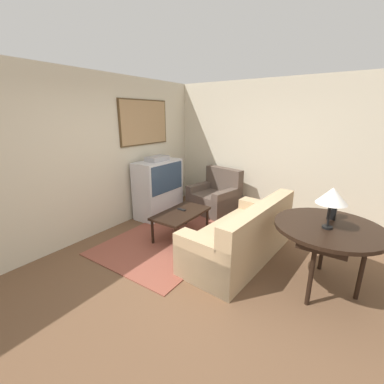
% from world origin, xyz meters
% --- Properties ---
extents(ground_plane, '(12.00, 12.00, 0.00)m').
position_xyz_m(ground_plane, '(0.00, 0.00, 0.00)').
color(ground_plane, brown).
extents(wall_back, '(12.00, 0.10, 2.70)m').
position_xyz_m(wall_back, '(0.02, 2.13, 1.36)').
color(wall_back, beige).
rests_on(wall_back, ground_plane).
extents(wall_right, '(0.06, 12.00, 2.70)m').
position_xyz_m(wall_right, '(2.63, 0.00, 1.35)').
color(wall_right, beige).
rests_on(wall_right, ground_plane).
extents(area_rug, '(2.52, 1.67, 0.01)m').
position_xyz_m(area_rug, '(0.57, 0.88, 0.01)').
color(area_rug, brown).
rests_on(area_rug, ground_plane).
extents(tv, '(1.01, 0.51, 1.24)m').
position_xyz_m(tv, '(1.22, 1.78, 0.59)').
color(tv, silver).
rests_on(tv, ground_plane).
extents(couch, '(1.99, 0.99, 0.87)m').
position_xyz_m(couch, '(0.63, -0.33, 0.32)').
color(couch, tan).
rests_on(couch, ground_plane).
extents(armchair, '(0.99, 1.06, 0.92)m').
position_xyz_m(armchair, '(2.08, 0.92, 0.30)').
color(armchair, brown).
rests_on(armchair, ground_plane).
extents(coffee_table, '(1.02, 0.57, 0.45)m').
position_xyz_m(coffee_table, '(0.66, 0.79, 0.41)').
color(coffee_table, black).
rests_on(coffee_table, ground_plane).
extents(console_table, '(1.19, 1.19, 0.81)m').
position_xyz_m(console_table, '(0.54, -1.41, 0.75)').
color(console_table, black).
rests_on(console_table, ground_plane).
extents(table_lamp, '(0.32, 0.32, 0.47)m').
position_xyz_m(table_lamp, '(0.46, -1.40, 1.19)').
color(table_lamp, black).
rests_on(table_lamp, console_table).
extents(mantel_clock, '(0.13, 0.10, 0.24)m').
position_xyz_m(mantel_clock, '(0.81, -1.40, 0.93)').
color(mantel_clock, black).
rests_on(mantel_clock, console_table).
extents(remote, '(0.06, 0.16, 0.02)m').
position_xyz_m(remote, '(0.75, 0.85, 0.46)').
color(remote, black).
rests_on(remote, coffee_table).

